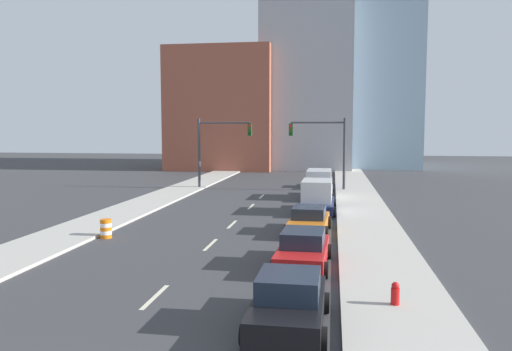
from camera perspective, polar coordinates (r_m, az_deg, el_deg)
name	(u,v)px	position (r m, az deg, el deg)	size (l,w,h in m)	color
sidewalk_left	(208,179)	(53.95, -5.53, -0.41)	(3.44, 90.44, 0.15)	#ADA89E
sidewalk_right	(352,181)	(52.33, 10.93, -0.65)	(3.44, 90.44, 0.15)	#ADA89E
lane_stripe_at_8m	(155,297)	(16.92, -11.47, -13.42)	(0.16, 2.40, 0.01)	beige
lane_stripe_at_16m	(210,245)	(23.75, -5.23, -7.87)	(0.16, 2.40, 0.01)	beige
lane_stripe_at_21m	(232,224)	(28.60, -2.76, -5.60)	(0.16, 2.40, 0.01)	beige
lane_stripe_at_27m	(251,206)	(35.09, -0.57, -3.56)	(0.16, 2.40, 0.01)	beige
lane_stripe_at_33m	(262,196)	(40.35, 0.67, -2.40)	(0.16, 2.40, 0.01)	beige
building_brick_left	(228,111)	(71.44, -3.27, 7.42)	(14.00, 16.00, 16.16)	#9E513D
building_office_center	(309,90)	(74.14, 6.06, 9.73)	(12.00, 20.00, 22.37)	#A8A8AD
building_glass_right	(370,64)	(78.63, 12.85, 12.37)	(13.00, 20.00, 30.54)	#99B7CC
traffic_signal_left	(214,143)	(45.60, -4.80, 3.75)	(5.00, 0.35, 6.41)	#38383D
traffic_signal_right	(328,143)	(44.33, 8.24, 3.68)	(5.00, 0.35, 6.41)	#38383D
traffic_barrel	(106,229)	(26.06, -16.78, -5.84)	(0.56, 0.56, 0.95)	orange
fire_hydrant	(395,296)	(15.97, 15.62, -13.10)	(0.26, 0.26, 0.84)	red
sedan_black	(289,303)	(14.02, 3.77, -14.38)	(2.19, 4.23, 1.52)	black
sedan_red	(303,250)	(19.93, 5.41, -8.48)	(2.24, 4.64, 1.46)	red
sedan_orange	(309,221)	(26.31, 6.08, -5.17)	(2.31, 4.56, 1.39)	orange
box_truck_navy	(317,197)	(32.70, 6.99, -2.48)	(2.48, 5.31, 2.14)	#141E47
box_truck_gray	(319,185)	(39.59, 7.23, -1.07)	(2.42, 5.98, 2.25)	slate
sedan_blue	(321,180)	(47.11, 7.49, -0.56)	(2.19, 4.73, 1.41)	navy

